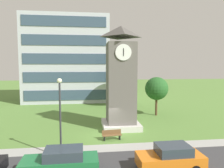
# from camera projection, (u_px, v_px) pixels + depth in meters

# --- Properties ---
(ground_plane) EXTENTS (160.00, 160.00, 0.00)m
(ground_plane) POSITION_uv_depth(u_px,v_px,m) (108.00, 135.00, 20.24)
(ground_plane) COLOR #567F38
(kerb_strip) EXTENTS (120.00, 1.60, 0.01)m
(kerb_strip) POSITION_uv_depth(u_px,v_px,m) (112.00, 148.00, 17.15)
(kerb_strip) COLOR #9E9E99
(kerb_strip) RESTS_ON ground
(office_building) EXTENTS (15.59, 11.74, 16.00)m
(office_building) POSITION_uv_depth(u_px,v_px,m) (68.00, 60.00, 41.65)
(office_building) COLOR #B7BCC6
(office_building) RESTS_ON ground
(clock_tower) EXTENTS (3.99, 3.99, 11.02)m
(clock_tower) POSITION_uv_depth(u_px,v_px,m) (121.00, 83.00, 22.39)
(clock_tower) COLOR #605B56
(clock_tower) RESTS_ON ground
(park_bench) EXTENTS (1.84, 0.66, 0.88)m
(park_bench) POSITION_uv_depth(u_px,v_px,m) (112.00, 135.00, 19.01)
(park_bench) COLOR brown
(park_bench) RESTS_ON ground
(street_lamp) EXTENTS (0.36, 0.36, 5.90)m
(street_lamp) POSITION_uv_depth(u_px,v_px,m) (60.00, 109.00, 15.06)
(street_lamp) COLOR #333338
(street_lamp) RESTS_ON ground
(tree_streetside) EXTENTS (3.13, 3.13, 5.27)m
(tree_streetside) POSITION_uv_depth(u_px,v_px,m) (157.00, 89.00, 28.11)
(tree_streetside) COLOR #513823
(tree_streetside) RESTS_ON ground
(tree_near_tower) EXTENTS (3.98, 3.98, 6.56)m
(tree_near_tower) POSITION_uv_depth(u_px,v_px,m) (120.00, 79.00, 34.08)
(tree_near_tower) COLOR #513823
(tree_near_tower) RESTS_ON ground
(parked_car_green) EXTENTS (4.73, 2.00, 1.69)m
(parked_car_green) POSITION_uv_depth(u_px,v_px,m) (61.00, 162.00, 12.81)
(parked_car_green) COLOR #1E6B38
(parked_car_green) RESTS_ON ground
(parked_car_orange) EXTENTS (4.27, 2.03, 1.69)m
(parked_car_orange) POSITION_uv_depth(u_px,v_px,m) (171.00, 158.00, 13.40)
(parked_car_orange) COLOR orange
(parked_car_orange) RESTS_ON ground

